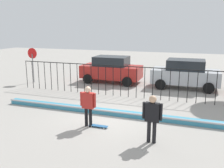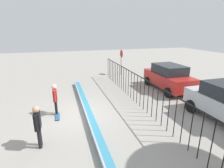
# 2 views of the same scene
# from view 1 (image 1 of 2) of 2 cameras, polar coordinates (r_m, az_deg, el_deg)

# --- Properties ---
(ground_plane) EXTENTS (60.00, 60.00, 0.00)m
(ground_plane) POSITION_cam_1_polar(r_m,az_deg,el_deg) (11.30, -1.16, -7.70)
(ground_plane) COLOR #9E9991
(bowl_coping_ledge) EXTENTS (11.00, 0.40, 0.27)m
(bowl_coping_ledge) POSITION_cam_1_polar(r_m,az_deg,el_deg) (11.63, -0.43, -6.45)
(bowl_coping_ledge) COLOR teal
(bowl_coping_ledge) RESTS_ON ground
(perimeter_fence) EXTENTS (14.04, 0.04, 1.81)m
(perimeter_fence) POSITION_cam_1_polar(r_m,az_deg,el_deg) (14.26, 3.81, 1.33)
(perimeter_fence) COLOR black
(perimeter_fence) RESTS_ON ground
(skateboarder) EXTENTS (0.68, 0.26, 1.69)m
(skateboarder) POSITION_cam_1_polar(r_m,az_deg,el_deg) (10.07, -5.50, -4.28)
(skateboarder) COLOR black
(skateboarder) RESTS_ON ground
(skateboard) EXTENTS (0.80, 0.20, 0.07)m
(skateboard) POSITION_cam_1_polar(r_m,az_deg,el_deg) (10.28, -3.15, -9.53)
(skateboard) COLOR #26598C
(skateboard) RESTS_ON ground
(camera_operator) EXTENTS (0.70, 0.26, 1.72)m
(camera_operator) POSITION_cam_1_polar(r_m,az_deg,el_deg) (8.75, 9.18, -6.96)
(camera_operator) COLOR black
(camera_operator) RESTS_ON ground
(parked_car_red) EXTENTS (4.30, 2.12, 1.90)m
(parked_car_red) POSITION_cam_1_polar(r_m,az_deg,el_deg) (18.12, -0.13, 3.42)
(parked_car_red) COLOR #B2231E
(parked_car_red) RESTS_ON ground
(parked_car_silver) EXTENTS (4.30, 2.12, 1.90)m
(parked_car_silver) POSITION_cam_1_polar(r_m,az_deg,el_deg) (17.07, 16.42, 2.29)
(parked_car_silver) COLOR #B7BABF
(parked_car_silver) RESTS_ON ground
(stop_sign) EXTENTS (0.76, 0.07, 2.50)m
(stop_sign) POSITION_cam_1_polar(r_m,az_deg,el_deg) (18.93, -17.71, 5.19)
(stop_sign) COLOR slate
(stop_sign) RESTS_ON ground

